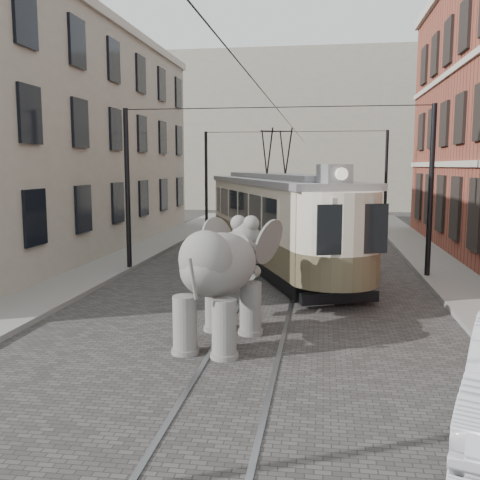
# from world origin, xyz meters

# --- Properties ---
(ground) EXTENTS (120.00, 120.00, 0.00)m
(ground) POSITION_xyz_m (0.00, 0.00, 0.00)
(ground) COLOR #403D3B
(tram_rails) EXTENTS (1.54, 80.00, 0.02)m
(tram_rails) POSITION_xyz_m (0.00, 0.00, 0.01)
(tram_rails) COLOR slate
(tram_rails) RESTS_ON ground
(sidewalk_left) EXTENTS (2.00, 60.00, 0.15)m
(sidewalk_left) POSITION_xyz_m (-6.50, 0.00, 0.07)
(sidewalk_left) COLOR slate
(sidewalk_left) RESTS_ON ground
(stucco_building) EXTENTS (7.00, 24.00, 10.00)m
(stucco_building) POSITION_xyz_m (-11.00, 10.00, 5.00)
(stucco_building) COLOR gray
(stucco_building) RESTS_ON ground
(distant_block) EXTENTS (28.00, 10.00, 14.00)m
(distant_block) POSITION_xyz_m (0.00, 40.00, 7.00)
(distant_block) COLOR gray
(distant_block) RESTS_ON ground
(catenary) EXTENTS (11.00, 30.20, 6.00)m
(catenary) POSITION_xyz_m (-0.20, 5.00, 3.00)
(catenary) COLOR black
(catenary) RESTS_ON ground
(tram) EXTENTS (7.33, 13.44, 5.29)m
(tram) POSITION_xyz_m (-0.24, 7.79, 2.65)
(tram) COLOR beige
(tram) RESTS_ON ground
(elephant) EXTENTS (3.26, 4.86, 2.75)m
(elephant) POSITION_xyz_m (-0.65, -1.97, 1.37)
(elephant) COLOR #615E59
(elephant) RESTS_ON ground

